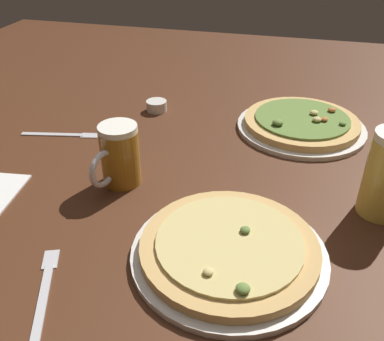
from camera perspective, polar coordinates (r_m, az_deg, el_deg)
ground_plane at (r=0.95m, az=-0.00°, el=-1.79°), size 2.40×2.40×0.03m
pizza_plate_near at (r=0.74m, az=4.96°, el=-10.39°), size 0.33×0.33×0.05m
pizza_plate_far at (r=1.17m, az=14.36°, el=6.06°), size 0.33×0.33×0.05m
beer_mug_amber at (r=0.90m, az=-9.71°, el=1.94°), size 0.08×0.13×0.13m
ramekin_sauce at (r=1.25m, az=-4.75°, el=8.59°), size 0.06×0.06×0.03m
fork_left at (r=1.16m, az=-16.93°, el=4.66°), size 0.20×0.06×0.01m
fork_spare at (r=0.72m, az=-19.18°, el=-15.34°), size 0.10×0.20×0.01m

